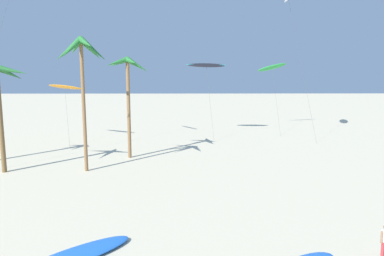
{
  "coord_description": "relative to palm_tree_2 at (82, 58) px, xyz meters",
  "views": [
    {
      "loc": [
        -0.81,
        3.15,
        8.27
      ],
      "look_at": [
        -0.61,
        23.63,
        5.14
      ],
      "focal_mm": 33.76,
      "sensor_mm": 36.0,
      "label": 1
    }
  ],
  "objects": [
    {
      "name": "flying_kite_4",
      "position": [
        11.05,
        18.31,
        -0.2
      ],
      "size": [
        5.17,
        6.25,
        9.7
      ],
      "color": "black",
      "rests_on": "ground"
    },
    {
      "name": "palm_tree_3",
      "position": [
        2.88,
        4.94,
        -1.31
      ],
      "size": [
        4.18,
        4.39,
        9.82
      ],
      "color": "olive",
      "rests_on": "ground"
    },
    {
      "name": "flying_kite_3",
      "position": [
        -6.62,
        15.03,
        -2.92
      ],
      "size": [
        5.33,
        7.69,
        7.06
      ],
      "color": "orange",
      "rests_on": "ground"
    },
    {
      "name": "grounded_kite_0",
      "position": [
        3.59,
        -14.74,
        -9.33
      ],
      "size": [
        5.12,
        4.85,
        0.31
      ],
      "color": "blue",
      "rests_on": "ground"
    },
    {
      "name": "palm_tree_2",
      "position": [
        0.0,
        0.0,
        0.0
      ],
      "size": [
        4.35,
        4.47,
        11.23
      ],
      "color": "olive",
      "rests_on": "ground"
    },
    {
      "name": "flying_kite_1",
      "position": [
        21.38,
        25.25,
        -0.37
      ],
      "size": [
        4.58,
        9.02,
        10.07
      ],
      "color": "green",
      "rests_on": "ground"
    }
  ]
}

